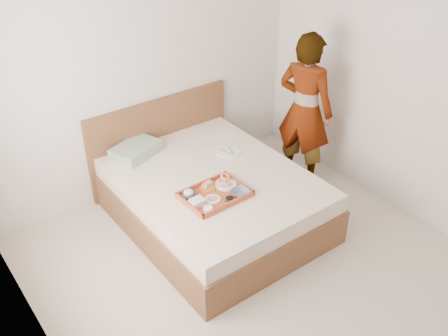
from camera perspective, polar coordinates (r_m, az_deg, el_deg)
The scene contains 18 objects.
ground at distance 4.49m, azimuth 5.56°, elevation -12.64°, with size 3.50×4.00×0.01m, color beige.
wall_back at distance 5.16m, azimuth -8.79°, elevation 10.90°, with size 3.50×0.01×2.60m, color silver.
wall_left at distance 2.98m, azimuth -19.39°, elevation -8.73°, with size 0.01×4.00×2.60m, color silver.
wall_right at distance 4.94m, azimuth 21.90°, elevation 7.88°, with size 0.01×4.00×2.60m, color silver.
bed at distance 4.95m, azimuth -1.16°, elevation -3.44°, with size 1.65×2.00×0.53m, color brown.
headboard at distance 5.53m, azimuth -7.09°, elevation 3.09°, with size 1.65×0.06×0.95m, color brown.
pillow at distance 5.17m, azimuth -9.78°, elevation 1.99°, with size 0.46×0.31×0.11m, color #9AB398.
tray at distance 4.51m, azimuth -1.02°, elevation -2.92°, with size 0.57×0.42×0.05m, color #AC4D27.
prawn_plate at distance 4.64m, azimuth 0.20°, elevation -1.85°, with size 0.20×0.20×0.01m, color white.
navy_bowl_big at distance 4.51m, azimuth 1.82°, elevation -2.74°, with size 0.16×0.16×0.04m, color navy.
sauce_dish at distance 4.43m, azimuth 0.65°, elevation -3.54°, with size 0.08×0.08×0.03m, color black.
meat_plate at distance 4.46m, azimuth -1.27°, elevation -3.48°, with size 0.14×0.14×0.01m, color white.
bread_plate at distance 4.61m, azimuth -1.79°, elevation -2.14°, with size 0.14×0.14×0.01m, color orange.
salad_bowl at distance 4.50m, azimuth -3.97°, elevation -2.95°, with size 0.13×0.13×0.04m, color navy.
plastic_tub at distance 4.39m, azimuth -3.00°, elevation -3.80°, with size 0.12×0.10×0.05m, color silver.
cheese_round at distance 4.33m, azimuth -1.80°, elevation -4.59°, with size 0.08×0.08×0.03m, color white.
dinner_plate at distance 5.16m, azimuth 0.51°, elevation 1.81°, with size 0.24×0.24×0.01m, color white.
person at distance 5.38m, azimuth 8.98°, elevation 6.34°, with size 0.61×0.40×1.66m, color white.
Camera 1 is at (-2.22, -2.26, 3.18)m, focal length 41.08 mm.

